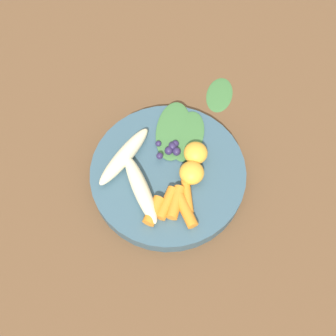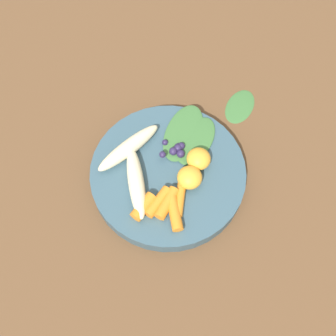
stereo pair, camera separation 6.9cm
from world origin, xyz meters
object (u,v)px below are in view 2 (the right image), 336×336
(banana_peeled_left, at_px, (136,182))
(banana_peeled_right, at_px, (129,148))
(orange_segment_near, at_px, (199,159))
(bowl, at_px, (168,174))
(kale_leaf_stray, at_px, (240,106))

(banana_peeled_left, relative_size, banana_peeled_right, 1.00)
(banana_peeled_right, relative_size, orange_segment_near, 3.18)
(bowl, relative_size, banana_peeled_left, 2.05)
(banana_peeled_left, relative_size, kale_leaf_stray, 1.56)
(banana_peeled_left, distance_m, orange_segment_near, 0.11)
(bowl, height_order, kale_leaf_stray, bowl)
(banana_peeled_left, distance_m, banana_peeled_right, 0.07)
(kale_leaf_stray, bearing_deg, bowl, 165.04)
(banana_peeled_right, relative_size, kale_leaf_stray, 1.56)
(bowl, relative_size, banana_peeled_right, 2.05)
(banana_peeled_right, xyz_separation_m, kale_leaf_stray, (-0.17, -0.16, -0.04))
(banana_peeled_left, relative_size, orange_segment_near, 3.18)
(banana_peeled_left, bearing_deg, bowl, 108.31)
(bowl, xyz_separation_m, banana_peeled_right, (0.07, -0.02, 0.03))
(bowl, distance_m, banana_peeled_right, 0.08)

